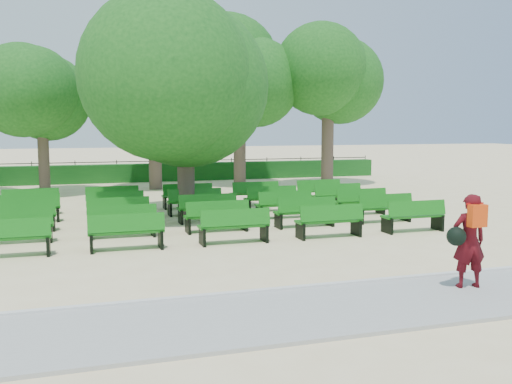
% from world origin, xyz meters
% --- Properties ---
extents(ground, '(120.00, 120.00, 0.00)m').
position_xyz_m(ground, '(0.00, 0.00, 0.00)').
color(ground, beige).
extents(paving, '(30.00, 2.20, 0.06)m').
position_xyz_m(paving, '(0.00, -7.40, 0.03)').
color(paving, '#A3A39F').
rests_on(paving, ground).
extents(curb, '(30.00, 0.12, 0.10)m').
position_xyz_m(curb, '(0.00, -6.25, 0.05)').
color(curb, silver).
rests_on(curb, ground).
extents(hedge, '(26.00, 0.70, 0.90)m').
position_xyz_m(hedge, '(0.00, 14.00, 0.45)').
color(hedge, '#145118').
rests_on(hedge, ground).
extents(fence, '(26.00, 0.10, 1.02)m').
position_xyz_m(fence, '(0.00, 14.40, 0.00)').
color(fence, black).
rests_on(fence, ground).
extents(tree_line, '(21.80, 6.80, 7.04)m').
position_xyz_m(tree_line, '(0.00, 10.00, 0.00)').
color(tree_line, '#1E601A').
rests_on(tree_line, ground).
extents(bench_array, '(1.71, 0.57, 1.07)m').
position_xyz_m(bench_array, '(-0.61, 1.06, 0.09)').
color(bench_array, '#136D13').
rests_on(bench_array, ground).
extents(tree_among, '(4.87, 4.87, 6.61)m').
position_xyz_m(tree_among, '(0.34, 2.52, 4.39)').
color(tree_among, brown).
rests_on(tree_among, ground).
extents(person, '(0.79, 0.50, 1.62)m').
position_xyz_m(person, '(3.41, -7.07, 0.90)').
color(person, '#480A10').
rests_on(person, ground).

